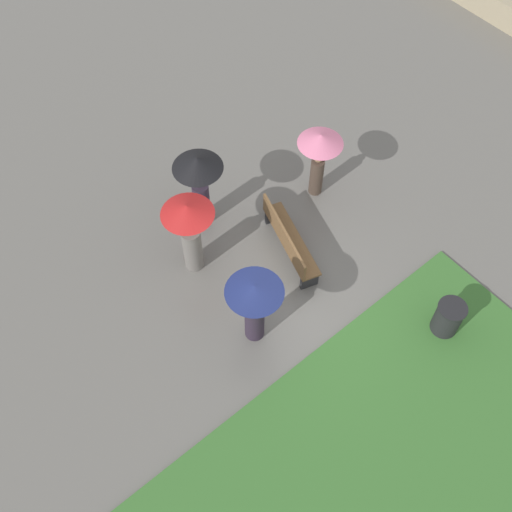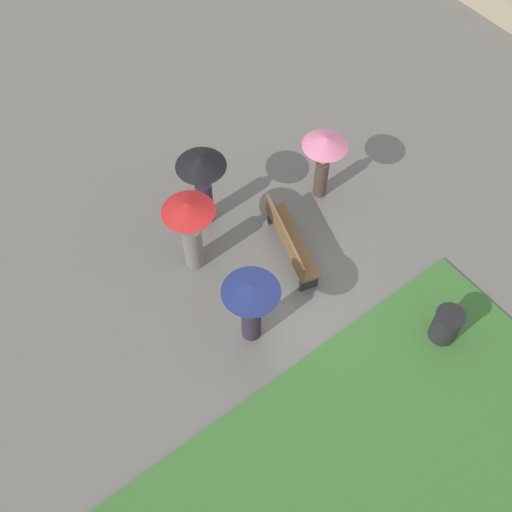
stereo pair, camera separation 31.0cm
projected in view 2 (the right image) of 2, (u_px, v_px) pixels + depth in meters
ground_plane at (287, 300)px, 12.81m from camera, size 90.00×90.00×0.00m
park_bench at (289, 241)px, 13.04m from camera, size 2.02×0.98×0.90m
trash_bin at (446, 326)px, 12.02m from camera, size 0.56×0.56×0.83m
crowd_person_navy at (251, 302)px, 11.43m from camera, size 1.06×1.06×1.73m
crowd_person_black at (202, 175)px, 12.81m from camera, size 1.02×1.02×1.95m
crowd_person_pink at (324, 152)px, 13.28m from camera, size 0.96×0.96×1.75m
crowd_person_red at (190, 225)px, 12.25m from camera, size 1.03×1.03×1.94m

